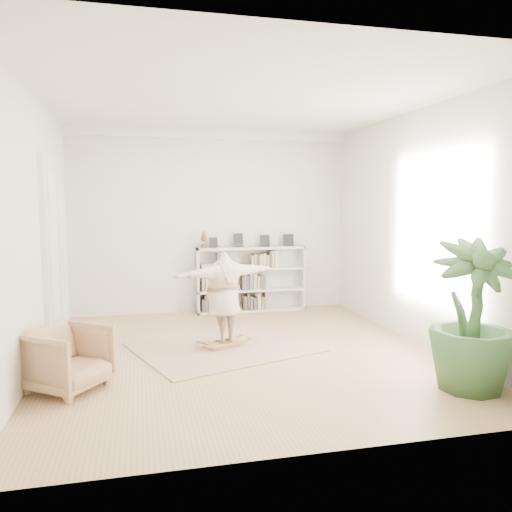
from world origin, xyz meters
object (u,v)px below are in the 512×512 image
(bookshelf, at_px, (251,280))
(armchair, at_px, (67,359))
(houseplant, at_px, (472,315))
(person, at_px, (224,294))
(rocker_board, at_px, (224,343))

(bookshelf, relative_size, armchair, 2.69)
(bookshelf, relative_size, houseplant, 1.24)
(armchair, distance_m, person, 2.46)
(bookshelf, relative_size, person, 1.31)
(bookshelf, height_order, rocker_board, bookshelf)
(houseplant, bearing_deg, bookshelf, 107.98)
(bookshelf, bearing_deg, person, -111.31)
(armchair, relative_size, houseplant, 0.46)
(person, xyz_separation_m, houseplant, (2.52, -2.34, 0.07))
(rocker_board, bearing_deg, person, -45.62)
(rocker_board, bearing_deg, armchair, -167.29)
(bookshelf, distance_m, houseplant, 5.05)
(bookshelf, xyz_separation_m, person, (-0.96, -2.46, 0.18))
(rocker_board, height_order, houseplant, houseplant)
(rocker_board, xyz_separation_m, houseplant, (2.52, -2.34, 0.81))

